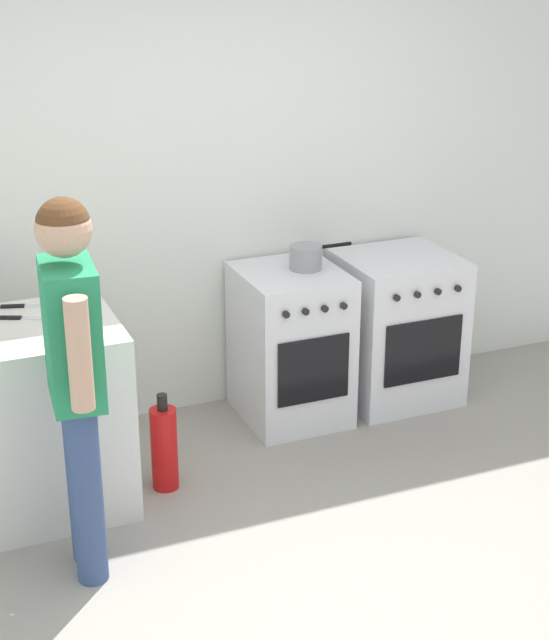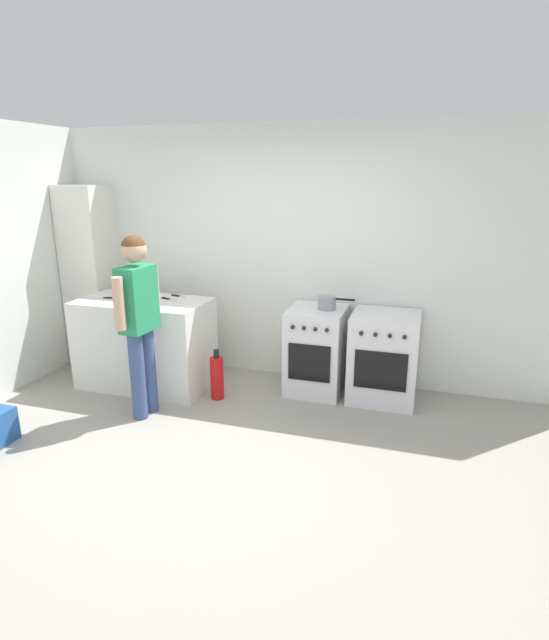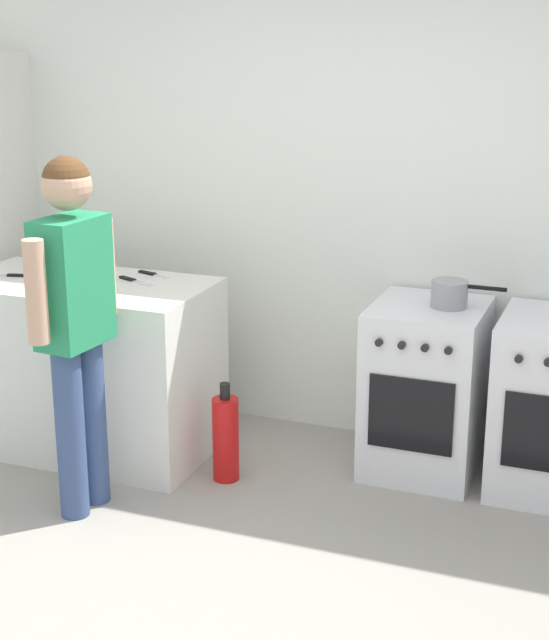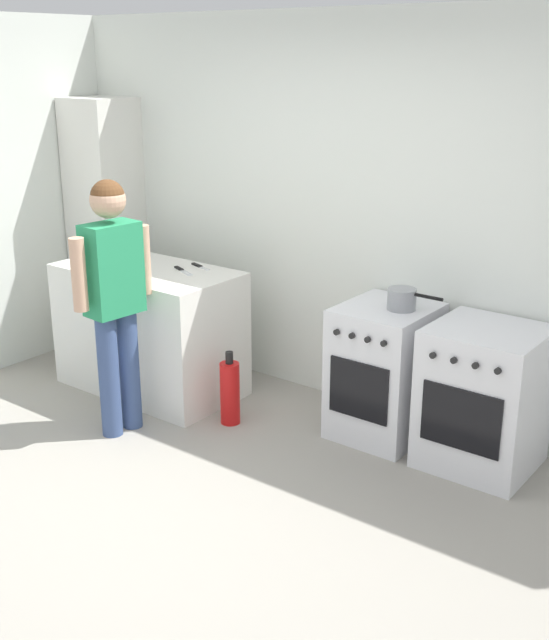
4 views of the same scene
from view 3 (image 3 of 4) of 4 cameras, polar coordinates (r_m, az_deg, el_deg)
name	(u,v)px [view 3 (image 3 of 4)]	position (r m, az deg, el deg)	size (l,w,h in m)	color
ground_plane	(234,622)	(3.84, -2.38, -17.17)	(8.00, 8.00, 0.00)	gray
back_wall	(382,196)	(5.10, 6.30, 7.17)	(6.00, 0.10, 2.60)	silver
counter_unit	(87,366)	(5.17, -10.87, -2.63)	(1.30, 0.70, 0.90)	silver
oven_left	(426,388)	(4.90, 8.78, -3.94)	(0.54, 0.62, 0.85)	silver
pot	(450,294)	(4.74, 10.18, 1.51)	(0.36, 0.18, 0.13)	gray
knife_carving	(0,275)	(5.26, -15.69, 2.53)	(0.33, 0.11, 0.01)	silver
knife_paring	(152,274)	(5.13, -7.16, 2.68)	(0.21, 0.08, 0.01)	silver
knife_utility	(135,281)	(5.00, -8.13, 2.27)	(0.24, 0.13, 0.01)	silver
person	(74,307)	(4.35, -11.59, 0.76)	(0.23, 0.57, 1.62)	#384C7A
fire_extinguisher	(226,438)	(4.81, -2.86, -6.87)	(0.13, 0.13, 0.50)	red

